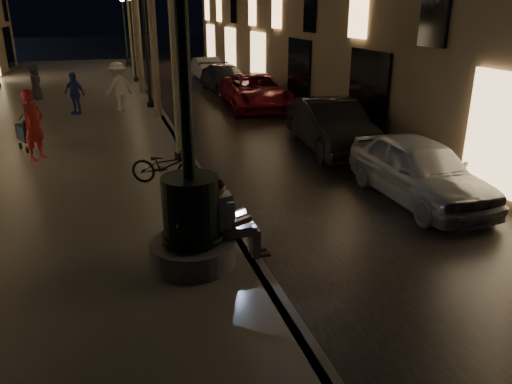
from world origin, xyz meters
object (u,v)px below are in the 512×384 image
object	(u,v)px
fountain_lamppost	(191,206)
lamp_curb_b	(145,31)
lamp_curb_a	(174,45)
pedestrian_dark	(36,82)
car_front	(420,170)
car_rear	(226,78)
pedestrian_red	(34,125)
seated_man_laptop	(229,217)
pedestrian_white	(118,87)
car_second	(331,126)
car_fifth	(208,69)
car_third	(256,92)
lamp_curb_c	(132,25)
pedestrian_blue	(74,93)
lamp_curb_d	(124,21)
stroller	(28,133)
bicycle	(166,166)

from	to	relation	value
fountain_lamppost	lamp_curb_b	xyz separation A→B (m)	(0.70, 14.00, 2.02)
lamp_curb_a	pedestrian_dark	world-z (taller)	lamp_curb_a
car_front	car_rear	size ratio (longest dim) A/B	0.92
pedestrian_red	seated_man_laptop	bearing A→B (deg)	-119.18
lamp_curb_b	pedestrian_white	xyz separation A→B (m)	(-1.25, -0.48, -2.07)
car_front	car_second	size ratio (longest dim) A/B	0.91
car_fifth	car_rear	bearing A→B (deg)	-91.52
car_front	pedestrian_red	xyz separation A→B (m)	(-8.54, 5.28, 0.44)
car_rear	car_fifth	bearing A→B (deg)	85.84
lamp_curb_b	pedestrian_red	xyz separation A→B (m)	(-3.74, -6.85, -2.07)
lamp_curb_a	car_second	size ratio (longest dim) A/B	1.04
car_third	pedestrian_red	xyz separation A→B (m)	(-8.19, -6.25, 0.43)
fountain_lamppost	lamp_curb_b	size ratio (longest dim) A/B	1.08
car_fifth	pedestrian_dark	size ratio (longest dim) A/B	2.56
car_third	pedestrian_white	world-z (taller)	pedestrian_white
car_second	car_third	xyz separation A→B (m)	(-0.26, 7.07, -0.03)
seated_man_laptop	car_front	distance (m)	5.24
lamp_curb_c	pedestrian_red	xyz separation A→B (m)	(-3.74, -14.85, -2.07)
pedestrian_red	pedestrian_blue	size ratio (longest dim) A/B	1.19
lamp_curb_b	pedestrian_red	distance (m)	8.07
lamp_curb_d	lamp_curb_a	bearing A→B (deg)	-90.00
seated_man_laptop	lamp_curb_d	size ratio (longest dim) A/B	0.29
fountain_lamppost	car_rear	size ratio (longest dim) A/B	1.13
car_rear	car_second	bearing A→B (deg)	-92.21
fountain_lamppost	lamp_curb_b	distance (m)	14.16
fountain_lamppost	pedestrian_blue	bearing A→B (deg)	99.45
seated_man_laptop	pedestrian_dark	world-z (taller)	pedestrian_dark
car_fifth	pedestrian_blue	xyz separation A→B (m)	(-7.22, -9.41, 0.35)
lamp_curb_b	pedestrian_blue	xyz separation A→B (m)	(-2.92, -0.64, -2.23)
pedestrian_white	car_front	bearing A→B (deg)	81.36
lamp_curb_d	fountain_lamppost	bearing A→B (deg)	-91.34
lamp_curb_b	car_fifth	xyz separation A→B (m)	(4.30, 8.76, -2.58)
seated_man_laptop	car_rear	distance (m)	18.84
car_fifth	pedestrian_dark	xyz separation A→B (m)	(-9.01, -5.49, 0.32)
lamp_curb_a	pedestrian_red	world-z (taller)	lamp_curb_a
fountain_lamppost	lamp_curb_d	world-z (taller)	fountain_lamppost
lamp_curb_a	car_third	world-z (taller)	lamp_curb_a
car_front	stroller	bearing A→B (deg)	144.65
lamp_curb_b	bicycle	size ratio (longest dim) A/B	2.88
car_rear	car_fifth	size ratio (longest dim) A/B	1.15
pedestrian_white	fountain_lamppost	bearing A→B (deg)	56.22
car_front	car_third	bearing A→B (deg)	91.85
stroller	bicycle	distance (m)	5.35
seated_man_laptop	lamp_curb_c	bearing A→B (deg)	89.78
lamp_curb_a	car_second	world-z (taller)	lamp_curb_a
car_second	bicycle	bearing A→B (deg)	-152.41
car_rear	stroller	bearing A→B (deg)	-133.69
lamp_curb_b	pedestrian_red	bearing A→B (deg)	-118.63
lamp_curb_d	car_second	bearing A→B (deg)	-78.75
pedestrian_red	car_second	bearing A→B (deg)	-61.74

